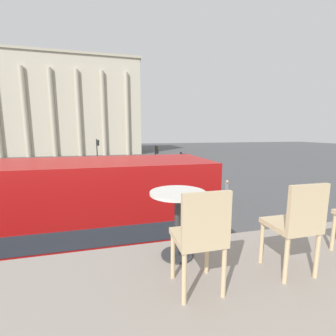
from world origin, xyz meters
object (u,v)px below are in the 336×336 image
plaza_building_left (72,109)px  pedestrian_olive (124,161)px  traffic_light_far (98,151)px  double_decker_bus (16,232)px  pedestrian_black (28,175)px  traffic_light_mid (156,158)px  cafe_dining_table (178,209)px  pedestrian_grey (227,190)px  cafe_chair_0 (201,235)px  cafe_chair_1 (296,223)px  traffic_light_near (182,174)px

plaza_building_left → pedestrian_olive: 30.47m
traffic_light_far → double_decker_bus: bearing=-92.0°
traffic_light_far → pedestrian_black: bearing=-134.6°
traffic_light_mid → pedestrian_olive: bearing=103.3°
cafe_dining_table → pedestrian_grey: 13.18m
traffic_light_far → pedestrian_grey: traffic_light_far is taller
plaza_building_left → pedestrian_olive: bearing=-69.2°
pedestrian_olive → cafe_chair_0: bearing=34.0°
double_decker_bus → pedestrian_black: 16.99m
cafe_chair_1 → pedestrian_olive: size_ratio=0.54×
pedestrian_olive → traffic_light_far: bearing=-12.9°
cafe_chair_1 → plaza_building_left: 57.79m
cafe_dining_table → double_decker_bus: bearing=128.4°
cafe_chair_0 → cafe_dining_table: bearing=85.7°
double_decker_bus → pedestrian_olive: size_ratio=5.98×
traffic_light_near → traffic_light_far: traffic_light_far is taller
cafe_dining_table → traffic_light_near: bearing=72.2°
traffic_light_mid → pedestrian_olive: size_ratio=2.15×
cafe_dining_table → cafe_chair_0: size_ratio=0.80×
cafe_dining_table → plaza_building_left: (-9.49, 55.89, 6.44)m
double_decker_bus → traffic_light_far: size_ratio=2.51×
traffic_light_far → cafe_chair_0: bearing=-84.9°
traffic_light_near → traffic_light_mid: size_ratio=1.01×
cafe_chair_1 → plaza_building_left: (-10.47, 56.47, 6.46)m
cafe_chair_1 → traffic_light_mid: bearing=82.4°
cafe_dining_table → plaza_building_left: size_ratio=0.02×
pedestrian_olive → traffic_light_near: bearing=42.7°
double_decker_bus → traffic_light_near: 8.71m
cafe_chair_0 → cafe_chair_1: (0.96, 0.02, 0.00)m
double_decker_bus → cafe_dining_table: bearing=-56.8°
double_decker_bus → traffic_light_far: (0.75, 22.03, 0.37)m
cafe_dining_table → pedestrian_olive: 28.95m
pedestrian_grey → traffic_light_far: bearing=142.1°
cafe_chair_0 → pedestrian_black: 22.46m
pedestrian_olive → pedestrian_black: 12.45m
double_decker_bus → plaza_building_left: (-6.37, 51.95, 8.12)m
plaza_building_left → pedestrian_black: size_ratio=18.39×
cafe_chair_0 → traffic_light_mid: bearing=74.0°
traffic_light_near → cafe_chair_1: bearing=-101.9°
traffic_light_near → pedestrian_grey: bearing=16.5°
traffic_light_near → traffic_light_far: (-5.56, 16.04, 0.22)m
double_decker_bus → pedestrian_olive: bearing=75.8°
double_decker_bus → pedestrian_olive: (3.93, 24.85, -1.28)m
pedestrian_olive → double_decker_bus: bearing=26.5°
pedestrian_black → pedestrian_grey: bearing=67.0°
cafe_dining_table → traffic_light_near: (3.19, 9.94, -1.52)m
double_decker_bus → pedestrian_grey: double_decker_bus is taller
double_decker_bus → pedestrian_grey: 12.13m
traffic_light_far → plaza_building_left: bearing=103.4°
traffic_light_mid → pedestrian_grey: 8.16m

